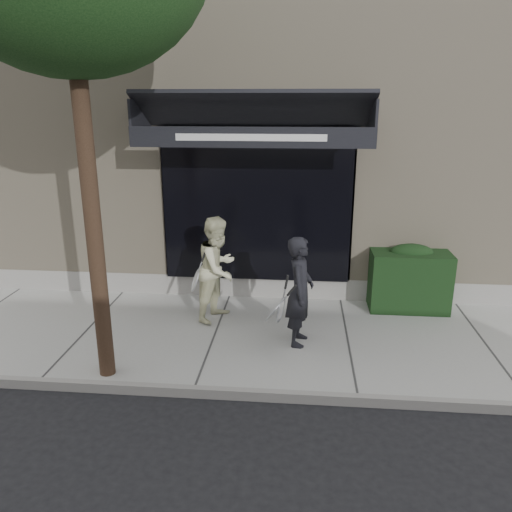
# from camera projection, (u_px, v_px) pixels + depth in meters

# --- Properties ---
(ground) EXTENTS (80.00, 80.00, 0.00)m
(ground) POSITION_uv_depth(u_px,v_px,m) (347.00, 345.00, 7.50)
(ground) COLOR black
(ground) RESTS_ON ground
(sidewalk) EXTENTS (20.00, 3.00, 0.12)m
(sidewalk) POSITION_uv_depth(u_px,v_px,m) (347.00, 342.00, 7.48)
(sidewalk) COLOR #A4A49F
(sidewalk) RESTS_ON ground
(curb) EXTENTS (20.00, 0.10, 0.14)m
(curb) POSITION_uv_depth(u_px,v_px,m) (358.00, 400.00, 6.01)
(curb) COLOR gray
(curb) RESTS_ON ground
(building_facade) EXTENTS (14.30, 8.04, 5.64)m
(building_facade) POSITION_uv_depth(u_px,v_px,m) (335.00, 136.00, 11.40)
(building_facade) COLOR #BDAD90
(building_facade) RESTS_ON ground
(hedge) EXTENTS (1.30, 0.70, 1.14)m
(hedge) POSITION_uv_depth(u_px,v_px,m) (409.00, 278.00, 8.40)
(hedge) COLOR black
(hedge) RESTS_ON sidewalk
(pedestrian_front) EXTENTS (0.71, 0.91, 1.60)m
(pedestrian_front) POSITION_uv_depth(u_px,v_px,m) (300.00, 292.00, 7.09)
(pedestrian_front) COLOR black
(pedestrian_front) RESTS_ON sidewalk
(pedestrian_back) EXTENTS (0.91, 1.01, 1.69)m
(pedestrian_back) POSITION_uv_depth(u_px,v_px,m) (218.00, 269.00, 7.93)
(pedestrian_back) COLOR beige
(pedestrian_back) RESTS_ON sidewalk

